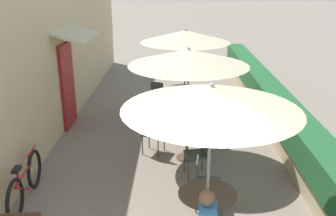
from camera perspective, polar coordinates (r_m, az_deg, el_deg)
name	(u,v)px	position (r m, az deg, el deg)	size (l,w,h in m)	color
cafe_facade_wall	(64,40)	(10.01, -15.59, 9.89)	(0.98, 13.47, 4.20)	#D6B784
planter_hedge	(267,99)	(10.30, 14.86, 1.29)	(0.60, 12.47, 1.01)	tan
patio_table_near	(207,204)	(5.53, 5.97, -14.38)	(0.83, 0.83, 0.74)	brown
patio_umbrella_near	(211,98)	(4.83, 6.63, 1.53)	(2.36, 2.36, 2.35)	#B7B7BC
cafe_chair_near_right	(204,179)	(6.20, 5.45, -10.79)	(0.44, 0.44, 0.87)	#384238
patio_table_mid	(187,134)	(7.75, 2.93, -3.91)	(0.83, 0.83, 0.74)	brown
patio_umbrella_mid	(189,57)	(7.27, 3.14, 7.70)	(2.36, 2.36, 2.35)	#B7B7BC
cafe_chair_mid_left	(200,151)	(7.12, 4.87, -6.53)	(0.47, 0.47, 0.87)	#384238
cafe_chair_mid_right	(210,126)	(8.31, 6.40, -2.67)	(0.56, 0.56, 0.87)	#384238
cafe_chair_mid_back	(152,132)	(7.94, -2.46, -3.65)	(0.51, 0.51, 0.87)	#384238
coffee_cup_mid	(190,125)	(7.58, 3.44, -2.57)	(0.07, 0.07, 0.09)	#232328
patio_table_far	(184,95)	(10.29, 2.53, 2.05)	(0.83, 0.83, 0.74)	brown
patio_umbrella_far	(185,36)	(9.93, 2.66, 10.86)	(2.36, 2.36, 2.35)	#B7B7BC
cafe_chair_far_left	(211,99)	(10.11, 6.63, 1.37)	(0.53, 0.53, 0.87)	#384238
cafe_chair_far_right	(159,93)	(10.55, -1.41, 2.26)	(0.53, 0.53, 0.87)	#384238
bicycle_leaning	(25,183)	(6.81, -20.93, -10.61)	(0.17, 1.73, 0.79)	black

